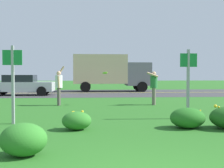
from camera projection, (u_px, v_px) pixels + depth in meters
name	position (u px, v px, depth m)	size (l,w,h in m)	color
ground_plane	(107.00, 106.00, 12.80)	(120.00, 120.00, 0.00)	#26601E
highway_strip	(100.00, 93.00, 22.49)	(120.00, 9.49, 0.01)	#38383A
highway_center_stripe	(100.00, 93.00, 22.49)	(120.00, 0.16, 0.00)	yellow
daylily_clump_mid_left	(77.00, 121.00, 7.30)	(0.77, 0.64, 0.51)	#2D7526
daylily_clump_front_left	(188.00, 118.00, 7.54)	(0.95, 0.79, 0.56)	#23661E
daylily_clump_near_camera	(23.00, 140.00, 4.92)	(0.83, 0.67, 0.59)	#2D7526
sign_post_near_path	(13.00, 76.00, 8.16)	(0.56, 0.10, 2.30)	#93969B
sign_post_by_roadside	(188.00, 77.00, 9.13)	(0.56, 0.10, 2.28)	#93969B
person_thrower_white_shirt	(59.00, 85.00, 13.19)	(0.43, 0.49, 1.88)	silver
person_catcher_green_shirt	(154.00, 85.00, 13.42)	(0.55, 0.49, 1.61)	#287038
frisbee_lime	(105.00, 73.00, 13.45)	(0.26, 0.25, 0.12)	#8CD133
car_silver_center_left	(21.00, 85.00, 19.90)	(4.50, 2.00, 1.45)	#B7BABF
box_truck_gray	(110.00, 71.00, 24.63)	(6.70, 2.46, 3.20)	slate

